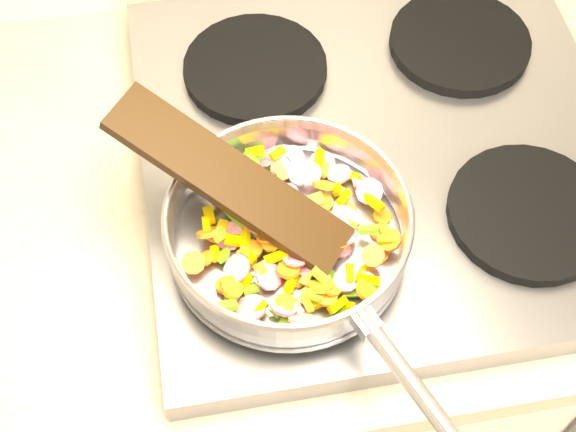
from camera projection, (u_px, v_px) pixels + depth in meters
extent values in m
cube|color=#939399|center=(381.00, 150.00, 1.02)|extent=(0.60, 0.60, 0.04)
cylinder|color=black|center=(292.00, 248.00, 0.91)|extent=(0.19, 0.19, 0.02)
cylinder|color=black|center=(529.00, 213.00, 0.93)|extent=(0.19, 0.19, 0.02)
cylinder|color=black|center=(255.00, 68.00, 1.06)|extent=(0.19, 0.19, 0.02)
cylinder|color=black|center=(460.00, 42.00, 1.08)|extent=(0.19, 0.19, 0.02)
cylinder|color=#9E9EA5|center=(288.00, 242.00, 0.90)|extent=(0.27, 0.27, 0.01)
torus|color=#9E9EA5|center=(288.00, 227.00, 0.87)|extent=(0.32, 0.32, 0.06)
torus|color=#9E9EA5|center=(288.00, 214.00, 0.85)|extent=(0.27, 0.27, 0.01)
cylinder|color=#9E9EA5|center=(418.00, 391.00, 0.75)|extent=(0.09, 0.18, 0.02)
cube|color=#9E9EA5|center=(365.00, 322.00, 0.79)|extent=(0.03, 0.04, 0.02)
cylinder|color=#D21442|center=(251.00, 308.00, 0.84)|extent=(0.05, 0.05, 0.02)
cylinder|color=#D21442|center=(309.00, 173.00, 0.92)|extent=(0.03, 0.03, 0.02)
cylinder|color=#D21442|center=(230.00, 236.00, 0.89)|extent=(0.04, 0.04, 0.02)
cube|color=#69AD1E|center=(387.00, 232.00, 0.87)|extent=(0.02, 0.02, 0.02)
cube|color=#FEBE00|center=(348.00, 227.00, 0.90)|extent=(0.02, 0.02, 0.01)
cylinder|color=orange|center=(295.00, 204.00, 0.91)|extent=(0.03, 0.03, 0.02)
cylinder|color=orange|center=(330.00, 221.00, 0.91)|extent=(0.03, 0.03, 0.02)
cylinder|color=orange|center=(382.00, 216.00, 0.91)|extent=(0.02, 0.02, 0.01)
cube|color=#69AD1E|center=(272.00, 241.00, 0.88)|extent=(0.02, 0.02, 0.02)
cube|color=#69AD1E|center=(231.00, 297.00, 0.84)|extent=(0.02, 0.02, 0.01)
cylinder|color=orange|center=(301.00, 250.00, 0.86)|extent=(0.04, 0.04, 0.02)
cylinder|color=orange|center=(225.00, 286.00, 0.86)|extent=(0.03, 0.03, 0.01)
cylinder|color=orange|center=(324.00, 185.00, 0.92)|extent=(0.04, 0.03, 0.03)
cylinder|color=orange|center=(287.00, 305.00, 0.83)|extent=(0.03, 0.03, 0.02)
cube|color=#FEBE00|center=(353.00, 177.00, 0.93)|extent=(0.02, 0.02, 0.02)
cube|color=#69AD1E|center=(342.00, 192.00, 0.93)|extent=(0.02, 0.02, 0.02)
cube|color=#69AD1E|center=(230.00, 203.00, 0.91)|extent=(0.02, 0.03, 0.02)
cylinder|color=orange|center=(272.00, 242.00, 0.87)|extent=(0.03, 0.03, 0.02)
cube|color=#69AD1E|center=(369.00, 290.00, 0.84)|extent=(0.03, 0.03, 0.02)
cube|color=#69AD1E|center=(351.00, 292.00, 0.85)|extent=(0.02, 0.02, 0.01)
cylinder|color=orange|center=(289.00, 269.00, 0.86)|extent=(0.03, 0.03, 0.01)
cube|color=#FEBE00|center=(375.00, 203.00, 0.90)|extent=(0.02, 0.03, 0.01)
cube|color=#FEBE00|center=(321.00, 302.00, 0.84)|extent=(0.02, 0.01, 0.01)
cube|color=#69AD1E|center=(351.00, 221.00, 0.90)|extent=(0.02, 0.02, 0.01)
cube|color=#FEBE00|center=(344.00, 197.00, 0.90)|extent=(0.02, 0.02, 0.01)
cube|color=#FEBE00|center=(368.00, 279.00, 0.84)|extent=(0.03, 0.02, 0.01)
cube|color=#FEBE00|center=(234.00, 241.00, 0.88)|extent=(0.02, 0.01, 0.02)
cylinder|color=#D21442|center=(302.00, 319.00, 0.82)|extent=(0.04, 0.03, 0.03)
cylinder|color=orange|center=(251.00, 249.00, 0.87)|extent=(0.04, 0.04, 0.01)
cube|color=#69AD1E|center=(280.00, 171.00, 0.92)|extent=(0.02, 0.03, 0.02)
cube|color=#69AD1E|center=(336.00, 313.00, 0.84)|extent=(0.02, 0.02, 0.02)
cube|color=#69AD1E|center=(228.00, 306.00, 0.83)|extent=(0.02, 0.02, 0.01)
cube|color=#69AD1E|center=(315.00, 295.00, 0.83)|extent=(0.02, 0.02, 0.01)
cylinder|color=#D21442|center=(340.00, 247.00, 0.89)|extent=(0.03, 0.03, 0.02)
cylinder|color=#D21442|center=(346.00, 281.00, 0.85)|extent=(0.04, 0.04, 0.01)
cube|color=#FEBE00|center=(319.00, 157.00, 0.94)|extent=(0.02, 0.03, 0.02)
cylinder|color=orange|center=(297.00, 278.00, 0.87)|extent=(0.03, 0.03, 0.02)
cube|color=#69AD1E|center=(341.00, 215.00, 0.90)|extent=(0.03, 0.03, 0.01)
cube|color=#FEBE00|center=(279.00, 213.00, 0.91)|extent=(0.01, 0.02, 0.02)
cylinder|color=orange|center=(380.00, 233.00, 0.90)|extent=(0.02, 0.02, 0.01)
cylinder|color=orange|center=(389.00, 240.00, 0.87)|extent=(0.04, 0.04, 0.02)
cube|color=#69AD1E|center=(278.00, 308.00, 0.84)|extent=(0.02, 0.02, 0.01)
cube|color=#69AD1E|center=(315.00, 200.00, 0.91)|extent=(0.02, 0.02, 0.01)
cylinder|color=#D21442|center=(283.00, 166.00, 0.94)|extent=(0.04, 0.03, 0.02)
cube|color=#69AD1E|center=(324.00, 169.00, 0.94)|extent=(0.02, 0.02, 0.01)
cube|color=#FEBE00|center=(259.00, 311.00, 0.84)|extent=(0.02, 0.02, 0.02)
cube|color=#FEBE00|center=(255.00, 151.00, 0.93)|extent=(0.02, 0.02, 0.02)
cube|color=#FEBE00|center=(206.00, 226.00, 0.89)|extent=(0.01, 0.02, 0.01)
cube|color=#FEBE00|center=(245.00, 237.00, 0.88)|extent=(0.02, 0.03, 0.01)
cube|color=#69AD1E|center=(224.00, 255.00, 0.87)|extent=(0.02, 0.02, 0.02)
cylinder|color=orange|center=(215.00, 234.00, 0.89)|extent=(0.03, 0.03, 0.01)
cube|color=#FEBE00|center=(277.00, 153.00, 0.93)|extent=(0.02, 0.02, 0.01)
cube|color=#FEBE00|center=(278.00, 201.00, 0.91)|extent=(0.02, 0.02, 0.02)
cylinder|color=#D21442|center=(243.00, 189.00, 0.92)|extent=(0.03, 0.03, 0.01)
cube|color=#69AD1E|center=(284.00, 325.00, 0.83)|extent=(0.02, 0.02, 0.01)
cube|color=#FEBE00|center=(290.00, 284.00, 0.85)|extent=(0.02, 0.03, 0.02)
cube|color=#FEBE00|center=(338.00, 305.00, 0.83)|extent=(0.03, 0.02, 0.01)
cube|color=#69AD1E|center=(236.00, 217.00, 0.89)|extent=(0.02, 0.03, 0.02)
cylinder|color=#D21442|center=(256.00, 222.00, 0.88)|extent=(0.04, 0.04, 0.01)
cylinder|color=#D21442|center=(295.00, 155.00, 0.95)|extent=(0.03, 0.04, 0.02)
cube|color=#69AD1E|center=(263.00, 235.00, 0.88)|extent=(0.02, 0.02, 0.02)
cylinder|color=orange|center=(347.00, 210.00, 0.91)|extent=(0.03, 0.03, 0.02)
cylinder|color=orange|center=(286.00, 327.00, 0.82)|extent=(0.03, 0.03, 0.02)
cylinder|color=#D21442|center=(339.00, 174.00, 0.94)|extent=(0.04, 0.04, 0.01)
cylinder|color=#D21442|center=(344.00, 220.00, 0.89)|extent=(0.05, 0.05, 0.02)
cube|color=#FEBE00|center=(342.00, 306.00, 0.85)|extent=(0.03, 0.02, 0.01)
cylinder|color=#D21442|center=(365.00, 283.00, 0.86)|extent=(0.04, 0.04, 0.01)
cube|color=#69AD1E|center=(284.00, 307.00, 0.83)|extent=(0.02, 0.02, 0.01)
cube|color=#69AD1E|center=(219.00, 234.00, 0.87)|extent=(0.02, 0.02, 0.02)
cube|color=#FEBE00|center=(222.00, 227.00, 0.89)|extent=(0.02, 0.02, 0.01)
cylinder|color=orange|center=(327.00, 297.00, 0.84)|extent=(0.03, 0.03, 0.01)
cube|color=#FEBE00|center=(387.00, 239.00, 0.87)|extent=(0.02, 0.01, 0.01)
cylinder|color=#D21442|center=(260.00, 182.00, 0.92)|extent=(0.04, 0.04, 0.02)
cube|color=#FEBE00|center=(363.00, 274.00, 0.87)|extent=(0.02, 0.03, 0.02)
cylinder|color=#D21442|center=(322.00, 165.00, 0.94)|extent=(0.05, 0.04, 0.02)
cylinder|color=orange|center=(304.00, 221.00, 0.90)|extent=(0.03, 0.03, 0.02)
cube|color=#FEBE00|center=(276.00, 172.00, 0.94)|extent=(0.02, 0.02, 0.01)
cube|color=#FEBE00|center=(244.00, 283.00, 0.86)|extent=(0.02, 0.02, 0.02)
cylinder|color=#D21442|center=(343.00, 237.00, 0.88)|extent=(0.04, 0.03, 0.03)
cube|color=#69AD1E|center=(275.00, 216.00, 0.89)|extent=(0.02, 0.02, 0.01)
cube|color=#FEBE00|center=(370.00, 200.00, 0.91)|extent=(0.02, 0.02, 0.01)
cylinder|color=#D21442|center=(267.00, 157.00, 0.95)|extent=(0.04, 0.04, 0.03)
cube|color=#69AD1E|center=(321.00, 275.00, 0.84)|extent=(0.02, 0.02, 0.02)
cylinder|color=#D21442|center=(369.00, 191.00, 0.91)|extent=(0.04, 0.03, 0.02)
cube|color=#69AD1E|center=(268.00, 238.00, 0.87)|extent=(0.01, 0.02, 0.01)
cube|color=#69AD1E|center=(293.00, 229.00, 0.88)|extent=(0.02, 0.02, 0.01)
cylinder|color=orange|center=(206.00, 258.00, 0.87)|extent=(0.03, 0.03, 0.02)
cube|color=#69AD1E|center=(250.00, 180.00, 0.92)|extent=(0.03, 0.02, 0.02)
cylinder|color=#D21442|center=(300.00, 173.00, 0.93)|extent=(0.04, 0.04, 0.02)
cylinder|color=orange|center=(311.00, 241.00, 0.89)|extent=(0.03, 0.03, 0.02)
cylinder|color=orange|center=(193.00, 263.00, 0.86)|extent=(0.03, 0.03, 0.02)
cube|color=#69AD1E|center=(265.00, 160.00, 0.95)|extent=(0.03, 0.03, 0.01)
cylinder|color=orange|center=(373.00, 256.00, 0.86)|extent=(0.03, 0.03, 0.02)
cylinder|color=orange|center=(366.00, 290.00, 0.84)|extent=(0.03, 0.04, 0.03)
cylinder|color=orange|center=(207.00, 234.00, 0.87)|extent=(0.03, 0.03, 0.03)
cylinder|color=orange|center=(320.00, 286.00, 0.84)|extent=(0.04, 0.03, 0.03)
cylinder|color=orange|center=(310.00, 297.00, 0.85)|extent=(0.03, 0.03, 0.01)
cylinder|color=orange|center=(338.00, 243.00, 0.87)|extent=(0.03, 0.03, 0.01)
cube|color=#FEBE00|center=(286.00, 238.00, 0.87)|extent=(0.02, 0.02, 0.02)
cube|color=#69AD1E|center=(250.00, 165.00, 0.95)|extent=(0.02, 0.02, 0.01)
cube|color=#69AD1E|center=(330.00, 287.00, 0.85)|extent=(0.02, 0.02, 0.01)
cube|color=#FEBE00|center=(215.00, 254.00, 0.87)|extent=(0.01, 0.02, 0.01)
cylinder|color=#D21442|center=(340.00, 247.00, 0.88)|extent=(0.03, 0.03, 0.01)
cylinder|color=orange|center=(267.00, 238.00, 0.87)|extent=(0.03, 0.03, 0.02)
cylinder|color=#D21442|center=(302.00, 245.00, 0.87)|extent=(0.05, 0.05, 0.01)
cylinder|color=orange|center=(231.00, 287.00, 0.84)|extent=(0.03, 0.04, 0.03)
cylinder|color=#D21442|center=(237.00, 268.00, 0.85)|extent=(0.04, 0.04, 0.02)
cube|color=#69AD1E|center=(307.00, 277.00, 0.86)|extent=(0.02, 0.02, 0.01)
cylinder|color=orange|center=(331.00, 287.00, 0.84)|extent=(0.03, 0.03, 0.02)
cylinder|color=#D21442|center=(300.00, 201.00, 0.90)|extent=(0.04, 0.04, 0.02)
cube|color=#FEBE00|center=(273.00, 218.00, 0.89)|extent=(0.01, 0.02, 0.02)
cylinder|color=orange|center=(246.00, 258.00, 0.87)|extent=(0.03, 0.03, 0.02)
cube|color=#FEBE00|center=(337.00, 188.00, 0.93)|extent=(0.01, 0.02, 0.01)
cube|color=#FEBE00|center=(276.00, 257.00, 0.86)|extent=(0.03, 0.01, 0.01)
cube|color=#FEBE00|center=(350.00, 273.00, 0.85)|extent=(0.01, 0.02, 0.01)
cylinder|color=orange|center=(322.00, 203.00, 0.92)|extent=(0.03, 0.03, 0.01)
cylinder|color=#D21442|center=(296.00, 257.00, 0.86)|extent=(0.04, 0.04, 0.02)
cube|color=#FEBE00|center=(308.00, 304.00, 0.83)|extent=(0.01, 0.02, 0.01)
cube|color=#FEBE00|center=(356.00, 282.00, 0.86)|extent=(0.03, 0.02, 0.01)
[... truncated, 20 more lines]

